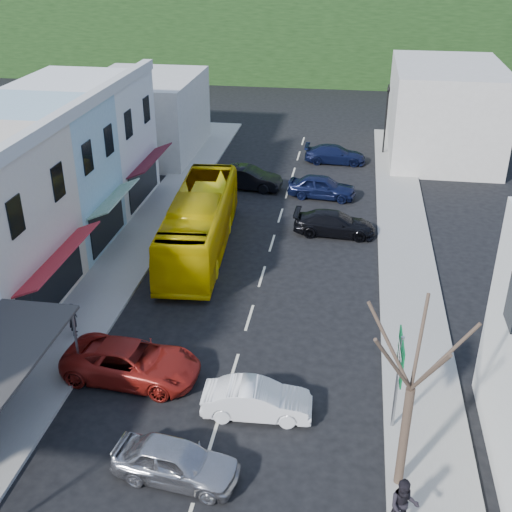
{
  "coord_description": "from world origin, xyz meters",
  "views": [
    {
      "loc": [
        4.16,
        -20.79,
        16.09
      ],
      "look_at": [
        0.0,
        6.0,
        2.2
      ],
      "focal_mm": 45.0,
      "sensor_mm": 36.0,
      "label": 1
    }
  ],
  "objects": [
    {
      "name": "street_tree",
      "position": [
        6.38,
        -5.15,
        3.91
      ],
      "size": [
        3.28,
        3.28,
        7.83
      ],
      "primitive_type": null,
      "rotation": [
        0.0,
        0.0,
        -0.17
      ],
      "color": "#34271F",
      "rests_on": "ground"
    },
    {
      "name": "car_navy_far",
      "position": [
        2.92,
        26.75,
        0.7
      ],
      "size": [
        4.51,
        1.86,
        1.4
      ],
      "primitive_type": "imported",
      "rotation": [
        0.0,
        0.0,
        1.57
      ],
      "color": "black",
      "rests_on": "ground"
    },
    {
      "name": "ground",
      "position": [
        0.0,
        0.0,
        0.0
      ],
      "size": [
        120.0,
        120.0,
        0.0
      ],
      "primitive_type": "plane",
      "color": "black",
      "rests_on": "ground"
    },
    {
      "name": "pedestrian_left",
      "position": [
        -7.34,
        1.29,
        1.0
      ],
      "size": [
        0.61,
        0.71,
        1.7
      ],
      "primitive_type": "imported",
      "rotation": [
        0.0,
        0.0,
        2.0
      ],
      "color": "black",
      "rests_on": "sidewalk_left"
    },
    {
      "name": "distant_block_right",
      "position": [
        11.0,
        30.0,
        3.5
      ],
      "size": [
        8.0,
        12.0,
        7.0
      ],
      "primitive_type": "cube",
      "color": "#B7B2A8",
      "rests_on": "ground"
    },
    {
      "name": "pedestrian_right",
      "position": [
        6.37,
        -6.97,
        1.0
      ],
      "size": [
        0.72,
        0.47,
        1.7
      ],
      "primitive_type": "imported",
      "rotation": [
        0.0,
        0.0,
        0.04
      ],
      "color": "black",
      "rests_on": "sidewalk_right"
    },
    {
      "name": "car_black_far",
      "position": [
        -2.84,
        20.3,
        0.7
      ],
      "size": [
        4.57,
        2.27,
        1.4
      ],
      "primitive_type": "imported",
      "rotation": [
        0.0,
        0.0,
        1.46
      ],
      "color": "black",
      "rests_on": "ground"
    },
    {
      "name": "traffic_signal",
      "position": [
        6.6,
        29.48,
        2.75
      ],
      "size": [
        1.07,
        1.36,
        5.51
      ],
      "primitive_type": null,
      "rotation": [
        0.0,
        0.0,
        3.39
      ],
      "color": "black",
      "rests_on": "ground"
    },
    {
      "name": "car_navy_mid",
      "position": [
        2.36,
        19.43,
        0.7
      ],
      "size": [
        4.57,
        2.27,
        1.4
      ],
      "primitive_type": "imported",
      "rotation": [
        0.0,
        0.0,
        1.46
      ],
      "color": "black",
      "rests_on": "ground"
    },
    {
      "name": "car_black_near",
      "position": [
        3.45,
        13.75,
        0.7
      ],
      "size": [
        4.56,
        1.98,
        1.4
      ],
      "primitive_type": "imported",
      "rotation": [
        0.0,
        0.0,
        1.54
      ],
      "color": "black",
      "rests_on": "ground"
    },
    {
      "name": "sidewalk_right",
      "position": [
        7.5,
        10.0,
        0.07
      ],
      "size": [
        3.0,
        52.0,
        0.15
      ],
      "primitive_type": "cube",
      "color": "gray",
      "rests_on": "ground"
    },
    {
      "name": "hillside",
      "position": [
        -1.45,
        65.09,
        6.73
      ],
      "size": [
        80.0,
        26.0,
        14.0
      ],
      "color": "black",
      "rests_on": "ground"
    },
    {
      "name": "direction_sign",
      "position": [
        6.28,
        -2.52,
        1.99
      ],
      "size": [
        0.28,
        1.8,
        3.99
      ],
      "primitive_type": null,
      "rotation": [
        0.0,
        0.0,
        0.02
      ],
      "color": "#065224",
      "rests_on": "ground"
    },
    {
      "name": "distant_block_left",
      "position": [
        -12.0,
        27.0,
        3.0
      ],
      "size": [
        8.0,
        10.0,
        6.0
      ],
      "primitive_type": "cube",
      "color": "#B7B2A8",
      "rests_on": "ground"
    },
    {
      "name": "sidewalk_left",
      "position": [
        -7.5,
        10.0,
        0.07
      ],
      "size": [
        3.0,
        52.0,
        0.15
      ],
      "primitive_type": "cube",
      "color": "gray",
      "rests_on": "ground"
    },
    {
      "name": "bus",
      "position": [
        -3.83,
        10.48,
        1.55
      ],
      "size": [
        3.31,
        11.75,
        3.1
      ],
      "primitive_type": "imported",
      "rotation": [
        0.0,
        0.0,
        0.07
      ],
      "color": "yellow",
      "rests_on": "ground"
    },
    {
      "name": "car_white",
      "position": [
        1.36,
        -2.5,
        0.7
      ],
      "size": [
        4.49,
        2.02,
        1.4
      ],
      "primitive_type": "imported",
      "rotation": [
        0.0,
        0.0,
        1.62
      ],
      "color": "silver",
      "rests_on": "ground"
    },
    {
      "name": "car_silver",
      "position": [
        -0.77,
        -5.95,
        0.7
      ],
      "size": [
        4.59,
        2.35,
        1.4
      ],
      "primitive_type": "imported",
      "rotation": [
        0.0,
        0.0,
        1.44
      ],
      "color": "#A3A3A7",
      "rests_on": "ground"
    },
    {
      "name": "car_red",
      "position": [
        -3.88,
        -1.1,
        0.7
      ],
      "size": [
        4.75,
        2.29,
        1.4
      ],
      "primitive_type": "imported",
      "rotation": [
        0.0,
        0.0,
        1.48
      ],
      "color": "maroon",
      "rests_on": "ground"
    }
  ]
}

